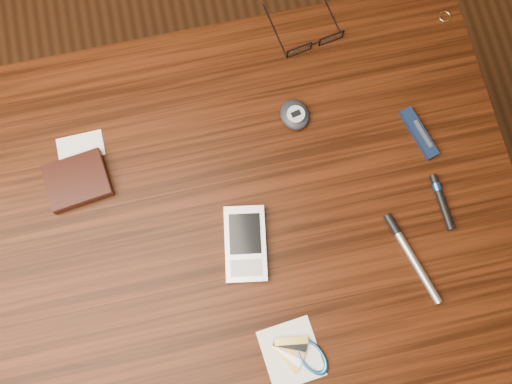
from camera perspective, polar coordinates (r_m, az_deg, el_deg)
ground at (r=1.65m, az=-2.47°, el=-7.91°), size 3.80×3.80×0.00m
desk at (r=1.01m, az=-4.02°, el=-4.50°), size 1.00×0.70×0.75m
wallet_and_card at (r=0.96m, az=-17.42°, el=1.15°), size 0.11×0.13×0.02m
eyeglasses at (r=1.01m, az=5.78°, el=14.77°), size 0.12×0.12×0.02m
gold_ring at (r=1.09m, az=18.36°, el=16.32°), size 0.03×0.03×0.00m
pda_phone at (r=0.90m, az=-1.07°, el=-5.20°), size 0.08×0.13×0.02m
pedometer at (r=0.95m, az=3.88°, el=7.73°), size 0.06×0.06×0.02m
notepad_keys at (r=0.90m, az=4.54°, el=-15.88°), size 0.11×0.10×0.01m
pocket_knife at (r=0.98m, az=15.99°, el=5.68°), size 0.04×0.09×0.01m
silver_pen at (r=0.93m, az=14.98°, el=-5.74°), size 0.05×0.15×0.01m
black_blue_pen at (r=0.96m, az=18.04°, el=-0.78°), size 0.02×0.09×0.01m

